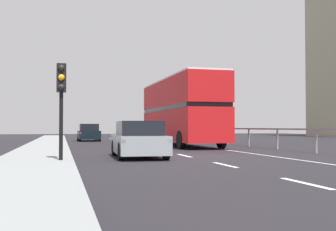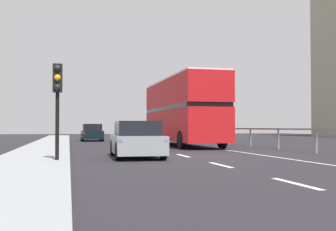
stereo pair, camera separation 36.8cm
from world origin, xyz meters
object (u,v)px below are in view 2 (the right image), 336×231
(double_decker_bus_red, at_px, (182,110))
(sedan_car_ahead, at_px, (92,133))
(hatchback_car_near, at_px, (137,140))
(traffic_signal_pole, at_px, (57,88))

(double_decker_bus_red, bearing_deg, sedan_car_ahead, 114.90)
(hatchback_car_near, bearing_deg, sedan_car_ahead, 93.56)
(double_decker_bus_red, height_order, sedan_car_ahead, double_decker_bus_red)
(traffic_signal_pole, bearing_deg, hatchback_car_near, 39.38)
(hatchback_car_near, relative_size, sedan_car_ahead, 0.91)
(double_decker_bus_red, distance_m, sedan_car_ahead, 12.15)
(double_decker_bus_red, height_order, hatchback_car_near, double_decker_bus_red)
(double_decker_bus_red, distance_m, traffic_signal_pole, 14.37)
(double_decker_bus_red, bearing_deg, traffic_signal_pole, -121.50)
(double_decker_bus_red, relative_size, sedan_car_ahead, 2.52)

